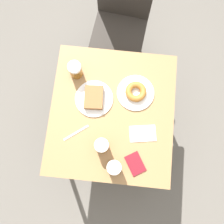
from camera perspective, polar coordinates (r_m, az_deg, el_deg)
ground_plane at (r=2.24m, az=0.00°, el=-3.99°), size 8.00×8.00×0.00m
table at (r=1.61m, az=0.00°, el=-0.68°), size 0.77×0.84×0.71m
chair at (r=1.98m, az=2.17°, el=21.08°), size 0.44×0.44×0.94m
plate_with_cake at (r=1.55m, az=-4.15°, el=3.19°), size 0.24×0.24×0.05m
plate_with_donut at (r=1.57m, az=5.44°, el=4.53°), size 0.23×0.23×0.05m
beer_mug_left at (r=1.46m, az=-2.34°, el=-7.73°), size 0.08×0.08×0.12m
beer_mug_center at (r=1.58m, az=-8.36°, el=9.47°), size 0.08×0.08×0.12m
beer_mug_right at (r=1.45m, az=0.45°, el=-12.56°), size 0.08×0.08×0.12m
napkin_folded at (r=1.53m, az=7.02°, el=-4.91°), size 0.17×0.12×0.00m
fork at (r=1.54m, az=-8.21°, el=-4.71°), size 0.15×0.11×0.00m
passport_near_edge at (r=1.51m, az=5.34°, el=-11.68°), size 0.14×0.15×0.01m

